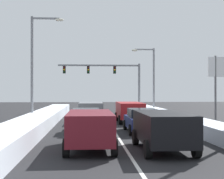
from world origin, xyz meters
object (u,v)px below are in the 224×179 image
(suv_maroon_center_lane_nearest, at_px, (90,127))
(traffic_light_gantry, at_px, (111,75))
(sedan_tan_center_lane_second, at_px, (86,120))
(suv_red_right_lane_third, at_px, (130,110))
(suv_gray_center_lane_third, at_px, (91,110))
(street_lamp_left_mid, at_px, (36,60))
(sedan_navy_right_lane_second, at_px, (142,120))
(street_lamp_right_mid, at_px, (150,74))
(suv_black_right_lane_nearest, at_px, (163,128))

(suv_maroon_center_lane_nearest, height_order, traffic_light_gantry, traffic_light_gantry)
(suv_maroon_center_lane_nearest, relative_size, sedan_tan_center_lane_second, 1.09)
(suv_red_right_lane_third, distance_m, suv_gray_center_lane_third, 3.30)
(suv_maroon_center_lane_nearest, height_order, street_lamp_left_mid, street_lamp_left_mid)
(sedan_navy_right_lane_second, bearing_deg, street_lamp_left_mid, 139.74)
(suv_maroon_center_lane_nearest, relative_size, suv_gray_center_lane_third, 1.00)
(suv_red_right_lane_third, height_order, suv_gray_center_lane_third, same)
(sedan_navy_right_lane_second, distance_m, suv_maroon_center_lane_nearest, 6.94)
(suv_red_right_lane_third, xyz_separation_m, suv_maroon_center_lane_nearest, (-3.35, -12.77, 0.00))
(sedan_navy_right_lane_second, bearing_deg, traffic_light_gantry, 91.35)
(suv_red_right_lane_third, distance_m, street_lamp_right_mid, 11.35)
(suv_red_right_lane_third, xyz_separation_m, sedan_tan_center_lane_second, (-3.58, -6.12, -0.25))
(suv_maroon_center_lane_nearest, bearing_deg, street_lamp_left_mid, 108.90)
(sedan_navy_right_lane_second, relative_size, suv_maroon_center_lane_nearest, 0.92)
(sedan_navy_right_lane_second, distance_m, sedan_tan_center_lane_second, 3.58)
(traffic_light_gantry, height_order, street_lamp_right_mid, street_lamp_right_mid)
(sedan_tan_center_lane_second, bearing_deg, street_lamp_left_mid, 124.66)
(suv_black_right_lane_nearest, height_order, suv_maroon_center_lane_nearest, same)
(suv_black_right_lane_nearest, distance_m, suv_red_right_lane_third, 13.31)
(sedan_navy_right_lane_second, relative_size, street_lamp_left_mid, 0.52)
(sedan_tan_center_lane_second, relative_size, street_lamp_right_mid, 0.60)
(suv_maroon_center_lane_nearest, bearing_deg, suv_red_right_lane_third, 75.30)
(street_lamp_left_mid, bearing_deg, traffic_light_gantry, 65.77)
(suv_red_right_lane_third, height_order, suv_maroon_center_lane_nearest, same)
(suv_maroon_center_lane_nearest, bearing_deg, sedan_navy_right_lane_second, 61.53)
(suv_maroon_center_lane_nearest, xyz_separation_m, sedan_tan_center_lane_second, (-0.23, 6.65, -0.25))
(suv_black_right_lane_nearest, bearing_deg, street_lamp_right_mid, 80.72)
(suv_maroon_center_lane_nearest, distance_m, sedan_tan_center_lane_second, 6.66)
(suv_gray_center_lane_third, relative_size, street_lamp_left_mid, 0.56)
(suv_red_right_lane_third, distance_m, suv_maroon_center_lane_nearest, 13.20)
(suv_black_right_lane_nearest, relative_size, traffic_light_gantry, 0.46)
(suv_red_right_lane_third, bearing_deg, suv_maroon_center_lane_nearest, -104.70)
(suv_black_right_lane_nearest, bearing_deg, street_lamp_left_mid, 119.70)
(sedan_navy_right_lane_second, xyz_separation_m, suv_gray_center_lane_third, (-3.19, 7.31, 0.25))
(sedan_navy_right_lane_second, height_order, suv_maroon_center_lane_nearest, suv_maroon_center_lane_nearest)
(suv_red_right_lane_third, distance_m, street_lamp_left_mid, 8.69)
(traffic_light_gantry, bearing_deg, street_lamp_right_mid, -51.68)
(sedan_navy_right_lane_second, relative_size, traffic_light_gantry, 0.42)
(suv_maroon_center_lane_nearest, relative_size, street_lamp_right_mid, 0.65)
(suv_maroon_center_lane_nearest, distance_m, suv_gray_center_lane_third, 13.41)
(sedan_navy_right_lane_second, xyz_separation_m, sedan_tan_center_lane_second, (-3.53, 0.56, 0.00))
(traffic_light_gantry, bearing_deg, suv_maroon_center_lane_nearest, -95.63)
(sedan_tan_center_lane_second, bearing_deg, street_lamp_right_mid, 66.06)
(sedan_navy_right_lane_second, relative_size, street_lamp_right_mid, 0.60)
(suv_black_right_lane_nearest, height_order, suv_gray_center_lane_third, same)
(traffic_light_gantry, bearing_deg, sedan_navy_right_lane_second, -88.65)
(sedan_tan_center_lane_second, distance_m, street_lamp_left_mid, 8.39)
(traffic_light_gantry, relative_size, street_lamp_left_mid, 1.22)
(street_lamp_right_mid, xyz_separation_m, street_lamp_left_mid, (-11.28, -10.39, 0.60))
(traffic_light_gantry, bearing_deg, suv_gray_center_lane_third, -100.20)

